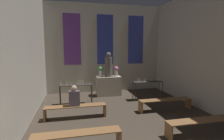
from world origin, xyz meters
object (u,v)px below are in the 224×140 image
at_px(flower_vase_right, 116,70).
at_px(pew_back_right, 165,102).
at_px(statue, 108,66).
at_px(person_seated, 74,97).
at_px(candle_rack_left, 76,87).
at_px(pew_second_right, 202,124).
at_px(candle_rack_right, 148,84).
at_px(altar, 109,86).
at_px(pew_back_left, 76,109).
at_px(flower_vase_left, 101,71).
at_px(pew_second_left, 77,137).

bearing_deg(flower_vase_right, pew_back_right, -63.87).
relative_size(statue, person_seated, 1.73).
xyz_separation_m(flower_vase_right, candle_rack_left, (-2.03, -1.11, -0.53)).
xyz_separation_m(pew_back_right, person_seated, (-3.41, 0.00, 0.42)).
xyz_separation_m(pew_second_right, person_seated, (-3.41, 1.96, 0.42)).
relative_size(candle_rack_right, pew_back_right, 0.66).
distance_m(altar, candle_rack_right, 1.99).
xyz_separation_m(altar, pew_back_left, (-1.69, -2.63, -0.16)).
height_order(pew_back_left, person_seated, person_seated).
relative_size(flower_vase_right, pew_back_left, 0.25).
relative_size(flower_vase_left, pew_back_right, 0.25).
distance_m(pew_back_left, person_seated, 0.42).
distance_m(statue, candle_rack_left, 2.13).
bearing_deg(pew_second_right, altar, 110.16).
bearing_deg(candle_rack_left, pew_second_left, -90.76).
xyz_separation_m(pew_second_right, pew_back_right, (0.00, 1.96, 0.00)).
xyz_separation_m(altar, candle_rack_right, (1.64, -1.11, 0.25)).
bearing_deg(flower_vase_left, person_seated, -116.79).
distance_m(statue, flower_vase_left, 0.47).
bearing_deg(pew_back_right, pew_second_right, -90.00).
distance_m(altar, statue, 1.04).
bearing_deg(candle_rack_right, person_seated, -155.68).
distance_m(altar, flower_vase_left, 0.88).
height_order(candle_rack_left, pew_back_right, candle_rack_left).
height_order(pew_second_right, person_seated, person_seated).
xyz_separation_m(pew_second_left, pew_second_right, (3.37, 0.00, 0.00)).
relative_size(pew_second_left, person_seated, 2.93).
relative_size(altar, pew_second_right, 0.59).
bearing_deg(pew_second_right, candle_rack_right, 90.80).
bearing_deg(person_seated, flower_vase_right, 51.15).
distance_m(flower_vase_right, pew_second_left, 5.13).
xyz_separation_m(statue, pew_back_left, (-1.69, -2.63, -1.19)).
height_order(statue, flower_vase_left, statue).
height_order(candle_rack_right, pew_second_right, candle_rack_right).
height_order(statue, candle_rack_left, statue).
height_order(altar, person_seated, person_seated).
relative_size(candle_rack_right, pew_second_left, 0.66).
xyz_separation_m(pew_second_right, pew_back_left, (-3.37, 1.96, 0.00)).
height_order(candle_rack_left, candle_rack_right, candle_rack_right).
bearing_deg(candle_rack_left, flower_vase_left, 41.75).
bearing_deg(flower_vase_right, statue, 180.00).
xyz_separation_m(flower_vase_right, pew_back_left, (-2.08, -2.63, -0.94)).
height_order(altar, pew_second_right, altar).
relative_size(candle_rack_left, pew_back_left, 0.66).
height_order(altar, pew_second_left, altar).
bearing_deg(person_seated, flower_vase_left, 63.21).
relative_size(altar, pew_back_right, 0.59).
xyz_separation_m(altar, flower_vase_left, (-0.40, 0.00, 0.78)).
distance_m(candle_rack_left, pew_back_left, 1.57).
distance_m(candle_rack_right, pew_second_left, 4.83).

